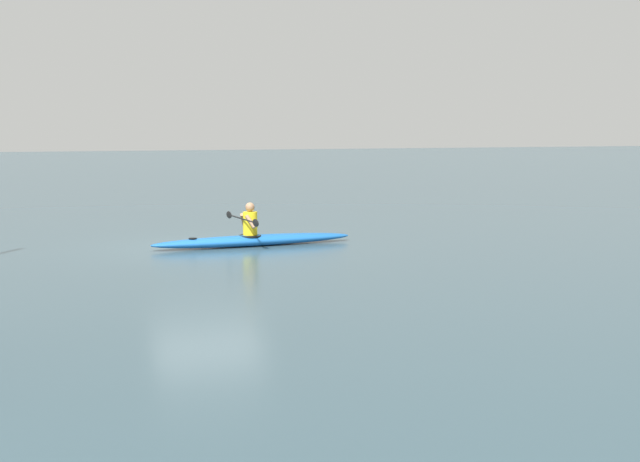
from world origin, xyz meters
name	(u,v)px	position (x,y,z in m)	size (l,w,h in m)	color
ground_plane	(207,248)	(0.00, 0.00, 0.00)	(160.00, 160.00, 0.00)	#334C56
kayak	(254,240)	(-1.08, 0.02, 0.13)	(4.82, 0.85, 0.25)	#1959A5
kayaker	(249,221)	(-0.97, 0.03, 0.58)	(0.45, 2.31, 0.75)	yellow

